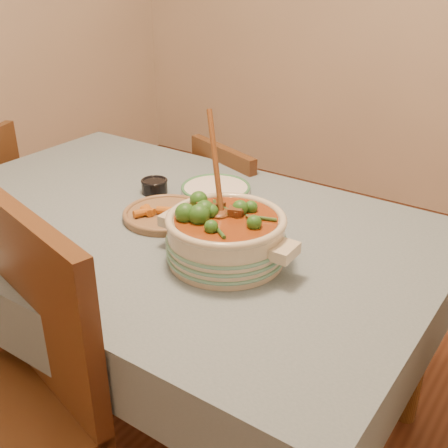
% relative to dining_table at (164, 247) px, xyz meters
% --- Properties ---
extents(floor, '(4.50, 4.50, 0.00)m').
position_rel_dining_table_xyz_m(floor, '(0.00, 0.00, -0.66)').
color(floor, '#472314').
rests_on(floor, ground).
extents(dining_table, '(1.68, 1.08, 0.76)m').
position_rel_dining_table_xyz_m(dining_table, '(0.00, 0.00, 0.00)').
color(dining_table, brown).
rests_on(dining_table, floor).
extents(stew_casserole, '(0.40, 0.33, 0.38)m').
position_rel_dining_table_xyz_m(stew_casserole, '(0.30, -0.08, 0.17)').
color(stew_casserole, beige).
rests_on(stew_casserole, dining_table).
extents(white_plate, '(0.25, 0.25, 0.02)m').
position_rel_dining_table_xyz_m(white_plate, '(0.00, 0.28, 0.10)').
color(white_plate, white).
rests_on(white_plate, dining_table).
extents(condiment_bowl, '(0.09, 0.09, 0.05)m').
position_rel_dining_table_xyz_m(condiment_bowl, '(-0.16, 0.15, 0.12)').
color(condiment_bowl, black).
rests_on(condiment_bowl, dining_table).
extents(fried_plate, '(0.32, 0.32, 0.04)m').
position_rel_dining_table_xyz_m(fried_plate, '(-0.00, 0.02, 0.11)').
color(fried_plate, '#927450').
rests_on(fried_plate, dining_table).
extents(chair_far, '(0.48, 0.48, 0.82)m').
position_rel_dining_table_xyz_m(chair_far, '(-0.11, 0.63, -0.20)').
color(chair_far, brown).
rests_on(chair_far, floor).
extents(chair_near, '(0.56, 0.56, 0.99)m').
position_rel_dining_table_xyz_m(chair_near, '(0.05, -0.63, -0.10)').
color(chair_near, brown).
rests_on(chair_near, floor).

